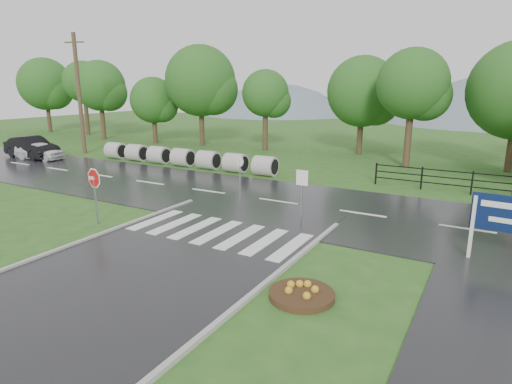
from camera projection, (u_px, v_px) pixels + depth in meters
The scene contains 15 objects.
ground at pixel (112, 288), 11.58m from camera, with size 120.00×120.00×0.00m, color #2B591D.
main_road at pixel (278, 202), 20.02m from camera, with size 90.00×8.00×0.04m, color black.
walkway at pixel (470, 301), 10.89m from camera, with size 2.20×11.00×0.04m, color #29292C.
crosswalk at pixel (217, 232), 15.79m from camera, with size 6.50×2.80×0.02m.
fence_west at pixel (472, 181), 21.19m from camera, with size 9.58×0.08×1.20m.
hills at pixel (450, 219), 68.53m from camera, with size 102.00×48.00×48.00m.
treeline at pixel (376, 160), 31.35m from camera, with size 83.20×5.20×10.00m.
culvert_pipes at pixel (183, 157), 28.73m from camera, with size 13.90×1.20×1.20m.
stop_sign at pixel (94, 183), 16.48m from camera, with size 1.05×0.15×2.38m.
flower_bed at pixel (302, 293), 11.00m from camera, with size 1.70×1.70×0.34m.
reg_sign_small at pixel (302, 186), 16.42m from camera, with size 0.49×0.06×2.19m.
reg_sign_round at pixel (240, 173), 19.67m from camera, with size 0.50×0.18×2.21m.
car_white at pixel (41, 160), 31.40m from camera, with size 1.56×3.88×1.32m, color white.
car_dark at pixel (33, 158), 32.04m from camera, with size 4.90×1.71×1.61m, color black.
utility_pole_west at pixel (79, 94), 33.15m from camera, with size 1.60×0.53×9.18m.
Camera 1 is at (8.62, -7.30, 5.34)m, focal length 30.00 mm.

